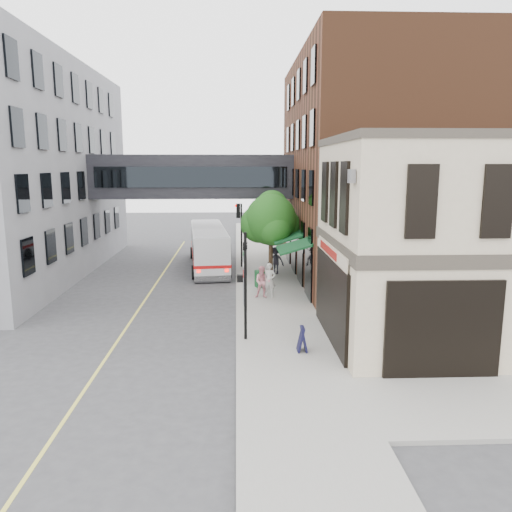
{
  "coord_description": "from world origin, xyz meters",
  "views": [
    {
      "loc": [
        0.05,
        -17.88,
        7.32
      ],
      "look_at": [
        0.93,
        4.38,
        3.24
      ],
      "focal_mm": 35.0,
      "sensor_mm": 36.0,
      "label": 1
    }
  ],
  "objects": [
    {
      "name": "sidewalk_main",
      "position": [
        2.0,
        14.0,
        0.07
      ],
      "size": [
        4.0,
        60.0,
        0.15
      ],
      "primitive_type": "cube",
      "color": "gray",
      "rests_on": "ground"
    },
    {
      "name": "street_sign_pole",
      "position": [
        0.39,
        7.0,
        1.93
      ],
      "size": [
        0.08,
        0.75,
        3.0
      ],
      "color": "gray",
      "rests_on": "sidewalk_main"
    },
    {
      "name": "street_tree",
      "position": [
        2.19,
        13.22,
        3.91
      ],
      "size": [
        3.8,
        3.2,
        5.6
      ],
      "color": "#382619",
      "rests_on": "sidewalk_main"
    },
    {
      "name": "newspaper_box",
      "position": [
        1.41,
        11.0,
        0.65
      ],
      "size": [
        0.61,
        0.58,
        1.0
      ],
      "primitive_type": "cube",
      "rotation": [
        0.0,
        0.0,
        0.32
      ],
      "color": "#135325",
      "rests_on": "sidewalk_main"
    },
    {
      "name": "traffic_signal_far",
      "position": [
        0.26,
        17.0,
        3.34
      ],
      "size": [
        0.53,
        0.28,
        4.5
      ],
      "color": "black",
      "rests_on": "sidewalk_main"
    },
    {
      "name": "pedestrian_b",
      "position": [
        1.45,
        8.55,
        1.03
      ],
      "size": [
        0.93,
        0.77,
        1.76
      ],
      "primitive_type": "imported",
      "rotation": [
        0.0,
        0.0,
        -0.13
      ],
      "color": "pink",
      "rests_on": "sidewalk_main"
    },
    {
      "name": "lane_marking",
      "position": [
        -5.0,
        10.0,
        0.01
      ],
      "size": [
        0.12,
        40.0,
        0.01
      ],
      "primitive_type": "cube",
      "color": "#D8CC4C",
      "rests_on": "ground"
    },
    {
      "name": "bus",
      "position": [
        -1.98,
        17.76,
        1.6
      ],
      "size": [
        3.42,
        10.77,
        2.85
      ],
      "color": "silver",
      "rests_on": "ground"
    },
    {
      "name": "corner_building",
      "position": [
        8.97,
        2.0,
        4.21
      ],
      "size": [
        10.19,
        8.12,
        8.45
      ],
      "color": "#BEAD91",
      "rests_on": "ground"
    },
    {
      "name": "skyway_bridge",
      "position": [
        -3.0,
        18.0,
        6.5
      ],
      "size": [
        14.0,
        3.18,
        3.0
      ],
      "color": "black",
      "rests_on": "ground"
    },
    {
      "name": "pedestrian_c",
      "position": [
        2.64,
        14.53,
        1.06
      ],
      "size": [
        1.35,
        1.12,
        1.81
      ],
      "primitive_type": "imported",
      "rotation": [
        0.0,
        0.0,
        -0.45
      ],
      "color": "black",
      "rests_on": "sidewalk_main"
    },
    {
      "name": "ground",
      "position": [
        0.0,
        0.0,
        0.0
      ],
      "size": [
        120.0,
        120.0,
        0.0
      ],
      "primitive_type": "plane",
      "color": "#38383A",
      "rests_on": "ground"
    },
    {
      "name": "pedestrian_a",
      "position": [
        1.84,
        8.67,
        1.09
      ],
      "size": [
        0.75,
        0.56,
        1.88
      ],
      "primitive_type": "imported",
      "rotation": [
        0.0,
        0.0,
        -0.16
      ],
      "color": "beige",
      "rests_on": "sidewalk_main"
    },
    {
      "name": "traffic_signal_near",
      "position": [
        0.37,
        2.0,
        2.98
      ],
      "size": [
        0.44,
        0.22,
        4.6
      ],
      "color": "black",
      "rests_on": "sidewalk_main"
    },
    {
      "name": "brick_building",
      "position": [
        9.98,
        15.0,
        6.99
      ],
      "size": [
        13.76,
        18.0,
        14.0
      ],
      "color": "#522D19",
      "rests_on": "ground"
    },
    {
      "name": "sandwich_board",
      "position": [
        2.58,
        0.53,
        0.64
      ],
      "size": [
        0.35,
        0.55,
        0.98
      ],
      "primitive_type": "cube",
      "rotation": [
        0.0,
        0.0,
        -0.0
      ],
      "color": "black",
      "rests_on": "sidewalk_main"
    }
  ]
}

